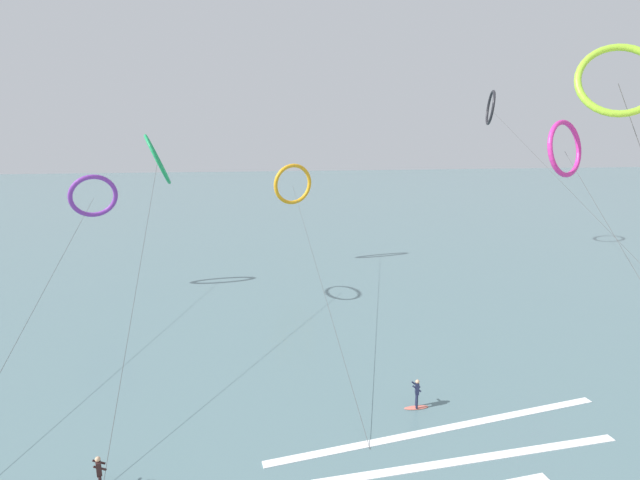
{
  "coord_description": "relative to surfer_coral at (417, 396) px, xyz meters",
  "views": [
    {
      "loc": [
        -5.11,
        -8.61,
        14.65
      ],
      "look_at": [
        0.0,
        21.67,
        8.05
      ],
      "focal_mm": 26.71,
      "sensor_mm": 36.0,
      "label": 1
    }
  ],
  "objects": [
    {
      "name": "surfer_ivory",
      "position": [
        -15.36,
        -3.89,
        0.0
      ],
      "size": [
        1.4,
        0.67,
        1.7
      ],
      "rotation": [
        0.0,
        0.0,
        5.06
      ],
      "color": "silver",
      "rests_on": "ground"
    },
    {
      "name": "kite_magenta",
      "position": [
        18.26,
        14.69,
        12.92
      ],
      "size": [
        7.62,
        23.59,
        16.21
      ],
      "rotation": [
        0.0,
        0.0,
        0.43
      ],
      "color": "#CC288E",
      "rests_on": "ground"
    },
    {
      "name": "surfer_coral",
      "position": [
        0.0,
        0.0,
        0.0
      ],
      "size": [
        1.4,
        0.64,
        1.7
      ],
      "rotation": [
        0.0,
        0.0,
        4.46
      ],
      "color": "#EA7260",
      "rests_on": "ground"
    },
    {
      "name": "sea_water",
      "position": [
        -4.07,
        92.81,
        -0.78
      ],
      "size": [
        400.0,
        200.0,
        0.08
      ],
      "primitive_type": "cube",
      "color": "slate",
      "rests_on": "ground"
    },
    {
      "name": "wave_crest_far",
      "position": [
        0.68,
        -2.11,
        -0.76
      ],
      "size": [
        18.6,
        2.95,
        0.12
      ],
      "primitive_type": "cube",
      "rotation": [
        0.0,
        0.0,
        0.13
      ],
      "color": "white",
      "rests_on": "ground"
    },
    {
      "name": "kite_emerald",
      "position": [
        -15.57,
        17.55,
        12.12
      ],
      "size": [
        2.49,
        23.74,
        14.99
      ],
      "rotation": [
        0.0,
        0.0,
        1.72
      ],
      "color": "#199351",
      "rests_on": "ground"
    },
    {
      "name": "kite_lime",
      "position": [
        7.55,
        -2.92,
        16.32
      ],
      "size": [
        7.66,
        5.94,
        18.86
      ],
      "rotation": [
        0.0,
        0.0,
        5.86
      ],
      "color": "#8CC62D",
      "rests_on": "ground"
    },
    {
      "name": "kite_charcoal",
      "position": [
        22.02,
        34.47,
        17.48
      ],
      "size": [
        3.98,
        41.33,
        20.48
      ],
      "rotation": [
        0.0,
        0.0,
        4.37
      ],
      "color": "black",
      "rests_on": "ground"
    },
    {
      "name": "wave_crest_mid",
      "position": [
        1.01,
        -4.55,
        -0.76
      ],
      "size": [
        15.18,
        1.23,
        0.12
      ],
      "primitive_type": "cube",
      "rotation": [
        0.0,
        0.0,
        0.05
      ],
      "color": "white",
      "rests_on": "ground"
    },
    {
      "name": "kite_amber",
      "position": [
        -3.15,
        32.0,
        8.61
      ],
      "size": [
        4.78,
        36.6,
        11.83
      ],
      "rotation": [
        0.0,
        0.0,
        3.47
      ],
      "color": "orange",
      "rests_on": "ground"
    },
    {
      "name": "kite_violet",
      "position": [
        -22.61,
        24.35,
        8.53
      ],
      "size": [
        4.68,
        32.81,
        11.47
      ],
      "rotation": [
        0.0,
        0.0,
        3.56
      ],
      "color": "purple",
      "rests_on": "ground"
    }
  ]
}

